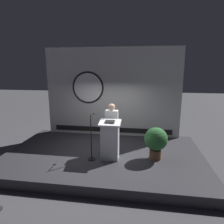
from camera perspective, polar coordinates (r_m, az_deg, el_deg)
ground_plane at (r=6.84m, az=-2.37°, el=-13.77°), size 40.00×40.00×0.00m
stage_platform at (r=6.77m, az=-2.39°, el=-12.64°), size 6.40×4.00×0.30m
banner_display at (r=8.02m, az=-0.19°, el=5.56°), size 5.44×0.12×3.54m
podium at (r=6.04m, az=-0.57°, el=-8.12°), size 0.64×0.50×1.22m
speaker_person at (r=6.42m, az=-0.08°, el=-4.63°), size 0.40×0.26×1.64m
microphone_stand at (r=6.10m, az=-5.86°, el=-9.04°), size 0.24×0.55×1.40m
potted_plant at (r=6.16m, az=12.54°, el=-8.03°), size 0.70×0.70×1.00m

